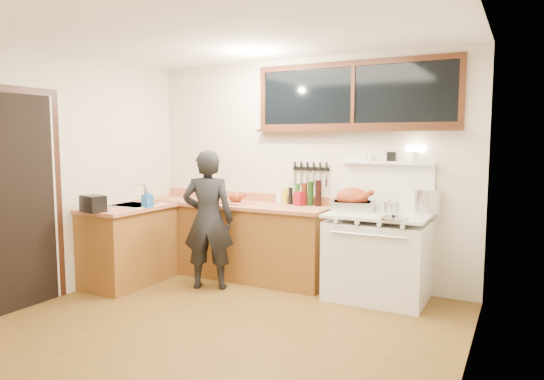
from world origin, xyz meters
The scene contains 20 objects.
ground_plane centered at (0.00, 0.00, -0.01)m, with size 4.00×3.50×0.02m, color #583C17.
room_shell centered at (0.00, 0.00, 1.65)m, with size 4.10×3.60×2.65m.
counter_back centered at (-0.80, 1.45, 0.45)m, with size 2.44×0.64×1.00m.
counter_left centered at (-1.70, 0.62, 0.45)m, with size 0.64×1.09×0.90m.
sink_unit centered at (-1.68, 0.70, 0.85)m, with size 0.50×0.45×0.37m.
vintage_stove centered at (1.00, 1.41, 0.47)m, with size 1.02×0.74×1.60m.
back_window centered at (0.60, 1.72, 2.06)m, with size 2.32×0.13×0.77m.
left_doorway centered at (-1.99, -0.55, 1.09)m, with size 0.02×1.04×2.17m.
knife_strip centered at (0.10, 1.73, 1.31)m, with size 0.46×0.03×0.28m.
man centered at (-0.77, 0.89, 0.78)m, with size 0.67×0.57×1.55m.
soap_bottle centered at (-1.43, 0.65, 1.01)m, with size 0.11×0.11×0.21m.
toaster centered at (-1.70, 0.12, 0.99)m, with size 0.28×0.22×0.18m.
cutting_board centered at (-0.72, 1.39, 0.95)m, with size 0.44×0.38×0.13m.
roast_turkey centered at (0.69, 1.49, 1.00)m, with size 0.51×0.44×0.25m.
stockpot centered at (1.44, 1.68, 1.02)m, with size 0.28×0.28×0.25m.
saucepan centered at (1.11, 1.51, 0.96)m, with size 0.20×0.29×0.12m.
pot_lid centered at (1.22, 1.13, 0.91)m, with size 0.29×0.29×0.04m.
coffee_tin centered at (0.02, 1.59, 0.98)m, with size 0.13×0.12×0.16m.
pitcher centered at (-0.28, 1.66, 0.98)m, with size 0.11×0.11×0.16m.
bottle_cluster centered at (0.07, 1.63, 1.03)m, with size 0.49×0.07×0.30m.
Camera 1 is at (2.32, -3.48, 1.66)m, focal length 32.00 mm.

